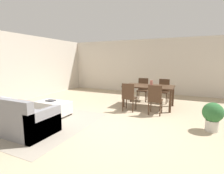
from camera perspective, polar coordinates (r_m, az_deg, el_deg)
ground_plane at (r=4.44m, az=-1.37°, el=-12.76°), size 10.80×10.80×0.00m
wall_back at (r=8.90m, az=13.04°, el=6.72°), size 9.00×0.12×2.70m
wall_left at (r=7.61m, az=-31.70°, el=5.35°), size 0.12×11.00×2.70m
area_rug at (r=5.17m, az=-24.10°, el=-10.37°), size 3.00×2.80×0.01m
couch at (r=4.75m, az=-30.96°, el=-8.88°), size 2.23×0.89×0.86m
ottoman_table at (r=5.46m, az=-18.94°, el=-6.47°), size 1.01×0.57×0.42m
dining_table at (r=6.18m, az=12.14°, el=-0.35°), size 1.70×0.99×0.76m
dining_chair_near_left at (r=5.53m, az=5.62°, el=-2.86°), size 0.40×0.40×0.92m
dining_chair_near_right at (r=5.29m, az=14.22°, el=-3.63°), size 0.41×0.41×0.92m
dining_chair_far_left at (r=7.14m, az=10.23°, el=-0.33°), size 0.43×0.43×0.92m
dining_chair_far_right at (r=6.97m, az=16.82°, el=-0.79°), size 0.43×0.43×0.92m
vase_centerpiece at (r=6.18m, az=13.00°, el=1.32°), size 0.10×0.10×0.19m
book_on_ottoman at (r=5.50m, az=-19.78°, el=-4.28°), size 0.27×0.21×0.03m
potted_plant at (r=4.62m, az=30.57°, el=-7.97°), size 0.46×0.46×0.68m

